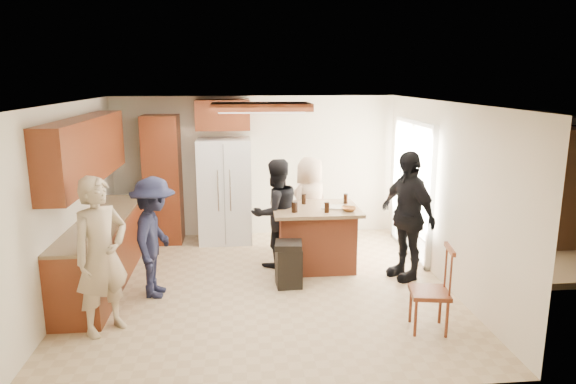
{
  "coord_description": "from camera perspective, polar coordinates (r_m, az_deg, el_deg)",
  "views": [
    {
      "loc": [
        -0.32,
        -6.6,
        2.82
      ],
      "look_at": [
        0.42,
        0.8,
        1.15
      ],
      "focal_mm": 32.0,
      "sensor_mm": 36.0,
      "label": 1
    }
  ],
  "objects": [
    {
      "name": "trash_bin",
      "position": [
        7.09,
        0.06,
        -7.99
      ],
      "size": [
        0.4,
        0.4,
        0.63
      ],
      "color": "black",
      "rests_on": "ground"
    },
    {
      "name": "person_side_right",
      "position": [
        7.41,
        13.08,
        -2.54
      ],
      "size": [
        0.89,
        1.2,
        1.84
      ],
      "primitive_type": "imported",
      "rotation": [
        0.0,
        0.0,
        -1.22
      ],
      "color": "black",
      "rests_on": "ground"
    },
    {
      "name": "island_items",
      "position": [
        7.52,
        4.55,
        -1.58
      ],
      "size": [
        0.95,
        0.62,
        0.15
      ],
      "color": "silver",
      "rests_on": "kitchen_island"
    },
    {
      "name": "left_cabinetry",
      "position": [
        7.5,
        -20.38,
        -2.56
      ],
      "size": [
        0.64,
        3.0,
        2.3
      ],
      "color": "maroon",
      "rests_on": "ground"
    },
    {
      "name": "spindle_chair",
      "position": [
        6.09,
        15.64,
        -10.69
      ],
      "size": [
        0.49,
        0.49,
        0.99
      ],
      "color": "maroon",
      "rests_on": "ground"
    },
    {
      "name": "person_behind_right",
      "position": [
        8.38,
        2.45,
        -1.41
      ],
      "size": [
        0.91,
        0.87,
        1.57
      ],
      "primitive_type": "imported",
      "rotation": [
        0.0,
        0.0,
        3.83
      ],
      "color": "tan",
      "rests_on": "ground"
    },
    {
      "name": "person_front_left",
      "position": [
        6.05,
        -20.02,
        -6.69
      ],
      "size": [
        0.8,
        0.8,
        1.79
      ],
      "primitive_type": "imported",
      "rotation": [
        0.0,
        0.0,
        0.81
      ],
      "color": "tan",
      "rests_on": "ground"
    },
    {
      "name": "back_wall_units",
      "position": [
        8.98,
        -12.11,
        3.14
      ],
      "size": [
        1.8,
        0.6,
        2.45
      ],
      "color": "maroon",
      "rests_on": "ground"
    },
    {
      "name": "person_behind_left",
      "position": [
        7.72,
        -1.36,
        -2.35
      ],
      "size": [
        0.93,
        0.8,
        1.64
      ],
      "primitive_type": "imported",
      "rotation": [
        0.0,
        0.0,
        3.61
      ],
      "color": "black",
      "rests_on": "ground"
    },
    {
      "name": "refrigerator",
      "position": [
        8.93,
        -7.03,
        0.15
      ],
      "size": [
        0.9,
        0.76,
        1.8
      ],
      "color": "white",
      "rests_on": "ground"
    },
    {
      "name": "room_shell",
      "position": [
        9.69,
        23.43,
        -0.04
      ],
      "size": [
        8.0,
        5.2,
        5.0
      ],
      "color": "tan",
      "rests_on": "ground"
    },
    {
      "name": "kitchen_island",
      "position": [
        7.75,
        3.03,
        -4.98
      ],
      "size": [
        1.28,
        1.03,
        0.93
      ],
      "color": "#A14729",
      "rests_on": "ground"
    },
    {
      "name": "person_counter",
      "position": [
        6.88,
        -14.62,
        -4.9
      ],
      "size": [
        0.56,
        1.06,
        1.58
      ],
      "primitive_type": "imported",
      "rotation": [
        0.0,
        0.0,
        1.49
      ],
      "color": "#181A30",
      "rests_on": "ground"
    }
  ]
}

